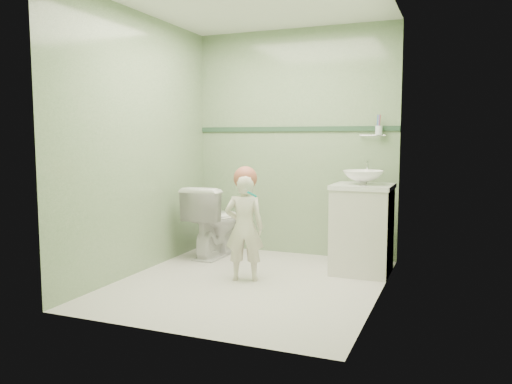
% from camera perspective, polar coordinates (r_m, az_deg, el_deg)
% --- Properties ---
extents(ground, '(2.50, 2.50, 0.00)m').
position_cam_1_polar(ground, '(4.48, -0.73, -10.16)').
color(ground, silver).
rests_on(ground, ground).
extents(room_shell, '(2.50, 2.54, 2.40)m').
position_cam_1_polar(room_shell, '(4.30, -0.75, 5.37)').
color(room_shell, gray).
rests_on(room_shell, ground).
extents(trim_stripe, '(2.20, 0.02, 0.05)m').
position_cam_1_polar(trim_stripe, '(5.47, 4.28, 7.07)').
color(trim_stripe, '#2C4D36').
rests_on(trim_stripe, room_shell).
extents(vanity, '(0.52, 0.50, 0.80)m').
position_cam_1_polar(vanity, '(4.82, 11.82, -4.25)').
color(vanity, silver).
rests_on(vanity, ground).
extents(counter, '(0.54, 0.52, 0.04)m').
position_cam_1_polar(counter, '(4.76, 11.93, 0.61)').
color(counter, white).
rests_on(counter, vanity).
extents(basin, '(0.37, 0.37, 0.13)m').
position_cam_1_polar(basin, '(4.76, 11.95, 1.62)').
color(basin, white).
rests_on(basin, counter).
extents(faucet, '(0.03, 0.13, 0.18)m').
position_cam_1_polar(faucet, '(4.93, 12.34, 2.69)').
color(faucet, silver).
rests_on(faucet, counter).
extents(cup_holder, '(0.26, 0.07, 0.21)m').
position_cam_1_polar(cup_holder, '(5.21, 13.55, 6.76)').
color(cup_holder, silver).
rests_on(cup_holder, room_shell).
extents(toilet, '(0.44, 0.75, 0.76)m').
position_cam_1_polar(toilet, '(5.41, -4.72, -3.25)').
color(toilet, white).
rests_on(toilet, ground).
extents(toddler, '(0.39, 0.32, 0.94)m').
position_cam_1_polar(toddler, '(4.46, -1.32, -4.03)').
color(toddler, beige).
rests_on(toddler, ground).
extents(hair_cap, '(0.21, 0.21, 0.21)m').
position_cam_1_polar(hair_cap, '(4.43, -1.20, 1.57)').
color(hair_cap, '#A35641').
rests_on(hair_cap, toddler).
extents(teal_toothbrush, '(0.10, 0.14, 0.08)m').
position_cam_1_polar(teal_toothbrush, '(4.29, -0.52, -0.20)').
color(teal_toothbrush, '#0A9692').
rests_on(teal_toothbrush, toddler).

